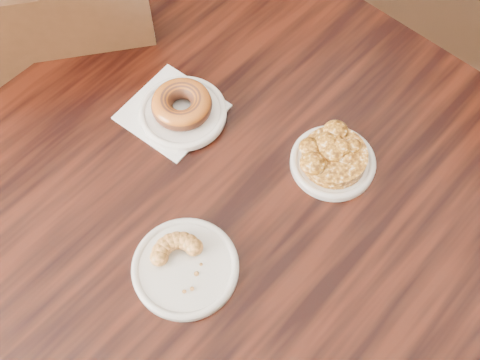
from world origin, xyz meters
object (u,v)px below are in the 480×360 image
cruller_fragment (184,264)px  glazed_donut (182,105)px  chair_far (74,74)px  cafe_table (246,271)px  apple_fritter (335,155)px

cruller_fragment → glazed_donut: bearing=65.8°
chair_far → glazed_donut: 0.57m
glazed_donut → cruller_fragment: size_ratio=1.09×
cafe_table → apple_fritter: (0.16, -0.02, 0.41)m
apple_fritter → cruller_fragment: 0.31m
cafe_table → glazed_donut: (-0.03, 0.20, 0.41)m
cafe_table → apple_fritter: 0.43m
chair_far → apple_fritter: size_ratio=5.90×
cafe_table → apple_fritter: apple_fritter is taller
apple_fritter → cruller_fragment: (-0.31, -0.06, -0.01)m
cafe_table → cruller_fragment: cruller_fragment is taller
glazed_donut → cruller_fragment: (-0.12, -0.27, -0.01)m
glazed_donut → apple_fritter: bearing=-48.7°
apple_fritter → glazed_donut: bearing=131.3°
chair_far → apple_fritter: 0.80m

